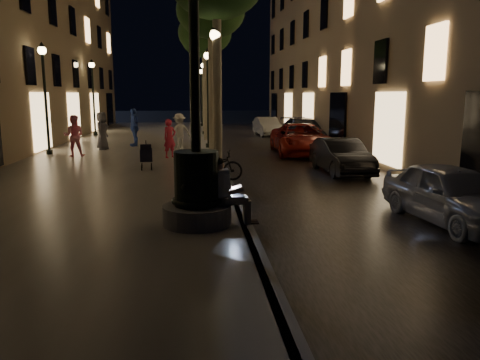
{
  "coord_description": "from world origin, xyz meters",
  "views": [
    {
      "loc": [
        -1.05,
        -7.28,
        2.82
      ],
      "look_at": [
        -0.02,
        3.0,
        0.92
      ],
      "focal_mm": 35.0,
      "sensor_mm": 36.0,
      "label": 1
    }
  ],
  "objects": [
    {
      "name": "tree_second",
      "position": [
        -0.2,
        14.0,
        6.33
      ],
      "size": [
        3.0,
        3.0,
        7.4
      ],
      "color": "#6B604C",
      "rests_on": "promenade"
    },
    {
      "name": "pedestrian_dark",
      "position": [
        -5.39,
        15.61,
        1.1
      ],
      "size": [
        0.7,
        0.95,
        1.79
      ],
      "primitive_type": "imported",
      "rotation": [
        0.0,
        0.0,
        1.41
      ],
      "color": "#35353A",
      "rests_on": "promenade"
    },
    {
      "name": "cobble_lane",
      "position": [
        3.0,
        15.0,
        0.01
      ],
      "size": [
        6.0,
        45.0,
        0.02
      ],
      "primitive_type": "cube",
      "color": "black",
      "rests_on": "ground"
    },
    {
      "name": "tree_third",
      "position": [
        -0.3,
        20.0,
        6.14
      ],
      "size": [
        3.0,
        3.0,
        7.2
      ],
      "color": "#6B604C",
      "rests_on": "promenade"
    },
    {
      "name": "curb_strip",
      "position": [
        0.0,
        15.0,
        0.1
      ],
      "size": [
        0.25,
        45.0,
        0.2
      ],
      "primitive_type": "cube",
      "color": "#59595B",
      "rests_on": "ground"
    },
    {
      "name": "pedestrian_white",
      "position": [
        -1.71,
        15.35,
        1.06
      ],
      "size": [
        1.25,
        0.96,
        1.72
      ],
      "primitive_type": "imported",
      "rotation": [
        0.0,
        0.0,
        3.47
      ],
      "color": "silver",
      "rests_on": "promenade"
    },
    {
      "name": "car_third",
      "position": [
        4.0,
        14.32,
        0.73
      ],
      "size": [
        2.65,
        5.34,
        1.45
      ],
      "primitive_type": "imported",
      "rotation": [
        0.0,
        0.0,
        -0.05
      ],
      "color": "maroon",
      "rests_on": "ground"
    },
    {
      "name": "tree_far",
      "position": [
        -0.22,
        26.0,
        6.43
      ],
      "size": [
        3.0,
        3.0,
        7.5
      ],
      "color": "#6B604C",
      "rests_on": "promenade"
    },
    {
      "name": "promenade",
      "position": [
        -4.0,
        15.0,
        0.1
      ],
      "size": [
        8.0,
        45.0,
        0.2
      ],
      "primitive_type": "cube",
      "color": "#6A655D",
      "rests_on": "ground"
    },
    {
      "name": "lamp_curb_d",
      "position": [
        -0.3,
        32.0,
        3.24
      ],
      "size": [
        0.36,
        0.36,
        4.81
      ],
      "color": "black",
      "rests_on": "promenade"
    },
    {
      "name": "seated_man_laptop",
      "position": [
        -0.39,
        2.0,
        0.92
      ],
      "size": [
        1.0,
        0.34,
        1.37
      ],
      "color": "gray",
      "rests_on": "promenade"
    },
    {
      "name": "pedestrian_pink",
      "position": [
        -6.1,
        13.17,
        1.08
      ],
      "size": [
        0.9,
        0.72,
        1.75
      ],
      "primitive_type": "imported",
      "rotation": [
        0.0,
        0.0,
        3.21
      ],
      "color": "pink",
      "rests_on": "promenade"
    },
    {
      "name": "car_fifth",
      "position": [
        4.0,
        24.5,
        0.64
      ],
      "size": [
        1.6,
        3.94,
        1.27
      ],
      "primitive_type": "imported",
      "rotation": [
        0.0,
        0.0,
        0.07
      ],
      "color": "#A0A09B",
      "rests_on": "ground"
    },
    {
      "name": "bicycle",
      "position": [
        -0.43,
        6.97,
        0.67
      ],
      "size": [
        1.86,
        0.95,
        0.93
      ],
      "primitive_type": "imported",
      "rotation": [
        0.0,
        0.0,
        1.38
      ],
      "color": "black",
      "rests_on": "promenade"
    },
    {
      "name": "lamp_curb_c",
      "position": [
        -0.3,
        24.0,
        3.24
      ],
      "size": [
        0.36,
        0.36,
        4.81
      ],
      "color": "black",
      "rests_on": "promenade"
    },
    {
      "name": "ground",
      "position": [
        0.0,
        15.0,
        0.0
      ],
      "size": [
        120.0,
        120.0,
        0.0
      ],
      "primitive_type": "plane",
      "color": "black",
      "rests_on": "ground"
    },
    {
      "name": "pedestrian_blue",
      "position": [
        -4.04,
        16.99,
        1.16
      ],
      "size": [
        0.82,
        1.21,
        1.91
      ],
      "primitive_type": "imported",
      "rotation": [
        0.0,
        0.0,
        5.06
      ],
      "color": "#2A449A",
      "rests_on": "promenade"
    },
    {
      "name": "pedestrian_red",
      "position": [
        -2.03,
        12.3,
        1.01
      ],
      "size": [
        0.7,
        0.66,
        1.62
      ],
      "primitive_type": "imported",
      "rotation": [
        0.0,
        0.0,
        0.64
      ],
      "color": "#D42A42",
      "rests_on": "promenade"
    },
    {
      "name": "lamp_left_b",
      "position": [
        -7.4,
        14.0,
        3.24
      ],
      "size": [
        0.36,
        0.36,
        4.81
      ],
      "color": "black",
      "rests_on": "promenade"
    },
    {
      "name": "car_rear",
      "position": [
        5.2,
        19.0,
        0.74
      ],
      "size": [
        2.1,
        5.09,
        1.47
      ],
      "primitive_type": "imported",
      "rotation": [
        0.0,
        0.0,
        -0.01
      ],
      "color": "#313136",
      "rests_on": "ground"
    },
    {
      "name": "car_front",
      "position": [
        4.58,
        2.23,
        0.66
      ],
      "size": [
        1.93,
        4.01,
        1.32
      ],
      "primitive_type": "imported",
      "rotation": [
        0.0,
        0.0,
        0.1
      ],
      "color": "#A8AAB0",
      "rests_on": "ground"
    },
    {
      "name": "stroller",
      "position": [
        -2.71,
        9.3,
        0.71
      ],
      "size": [
        0.48,
        1.0,
        1.01
      ],
      "rotation": [
        0.0,
        0.0,
        0.09
      ],
      "color": "black",
      "rests_on": "promenade"
    },
    {
      "name": "building_right",
      "position": [
        10.0,
        18.0,
        7.5
      ],
      "size": [
        8.0,
        36.0,
        15.0
      ],
      "primitive_type": "cube",
      "color": "#836B51",
      "rests_on": "ground"
    },
    {
      "name": "lamp_curb_b",
      "position": [
        -0.3,
        16.0,
        3.24
      ],
      "size": [
        0.36,
        0.36,
        4.81
      ],
      "color": "black",
      "rests_on": "promenade"
    },
    {
      "name": "car_second",
      "position": [
        4.21,
        8.91,
        0.63
      ],
      "size": [
        1.42,
        3.84,
        1.25
      ],
      "primitive_type": "imported",
      "rotation": [
        0.0,
        0.0,
        0.02
      ],
      "color": "black",
      "rests_on": "ground"
    },
    {
      "name": "fountain_lamppost",
      "position": [
        -1.0,
        2.0,
        1.21
      ],
      "size": [
        1.4,
        1.4,
        5.21
      ],
      "color": "#59595B",
      "rests_on": "promenade"
    },
    {
      "name": "lamp_curb_a",
      "position": [
        -0.3,
        8.0,
        3.24
      ],
      "size": [
        0.36,
        0.36,
        4.81
      ],
      "color": "black",
      "rests_on": "promenade"
    },
    {
      "name": "lamp_left_c",
      "position": [
        -7.4,
        24.0,
        3.24
      ],
      "size": [
        0.36,
        0.36,
        4.81
      ],
      "color": "black",
      "rests_on": "promenade"
    }
  ]
}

